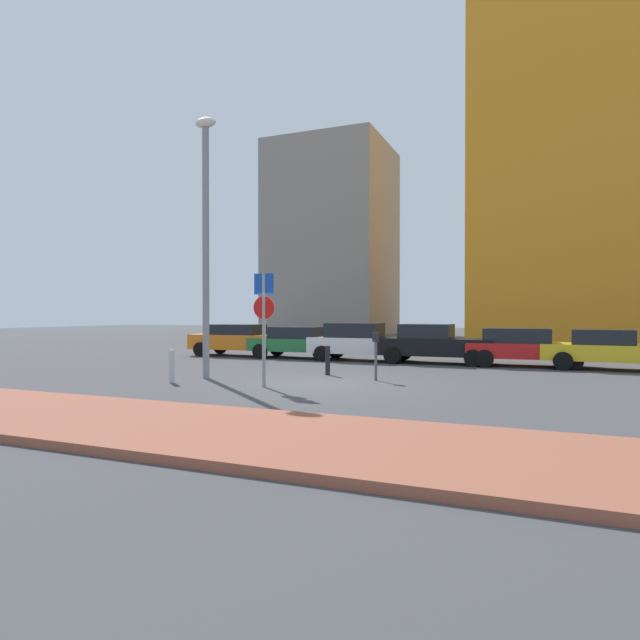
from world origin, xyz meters
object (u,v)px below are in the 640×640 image
object	(u,v)px
parking_meter	(376,349)
traffic_bollard_near	(172,366)
parked_car_green	(298,341)
parking_sign_post	(264,315)
parked_car_yellow	(611,349)
parked_car_white	(361,341)
street_lamp	(206,227)
traffic_bollard_mid	(328,360)
parked_car_black	(433,343)
parked_car_orange	(238,339)
parked_car_red	(523,346)

from	to	relation	value
parking_meter	traffic_bollard_near	world-z (taller)	parking_meter
parked_car_green	parking_sign_post	xyz separation A→B (m)	(3.05, -8.67, 1.19)
parked_car_yellow	parked_car_white	bearing A→B (deg)	179.06
traffic_bollard_near	street_lamp	bearing A→B (deg)	77.43
parked_car_white	street_lamp	xyz separation A→B (m)	(-2.43, -7.51, 3.75)
parking_sign_post	traffic_bollard_mid	size ratio (longest dim) A/B	3.30
parked_car_black	parking_sign_post	distance (m)	9.03
parked_car_black	parking_meter	bearing A→B (deg)	-95.24
parked_car_black	street_lamp	xyz separation A→B (m)	(-5.43, -7.47, 3.77)
parked_car_white	parking_sign_post	distance (m)	8.60
traffic_bollard_near	traffic_bollard_mid	bearing A→B (deg)	46.16
parked_car_green	parking_meter	world-z (taller)	parking_meter
parked_car_green	street_lamp	xyz separation A→B (m)	(0.53, -7.65, 3.82)
parked_car_white	parked_car_black	bearing A→B (deg)	-0.92
parked_car_orange	traffic_bollard_mid	xyz separation A→B (m)	(6.60, -5.46, -0.31)
parked_car_green	traffic_bollard_near	xyz separation A→B (m)	(0.24, -8.91, -0.26)
parked_car_yellow	street_lamp	size ratio (longest dim) A/B	0.60
parking_sign_post	parked_car_red	bearing A→B (deg)	54.15
parked_car_yellow	parked_car_orange	bearing A→B (deg)	178.81
parked_car_orange	parked_car_green	xyz separation A→B (m)	(3.01, -0.02, -0.05)
parked_car_green	parked_car_white	world-z (taller)	parked_car_white
parked_car_red	parking_sign_post	distance (m)	10.64
parked_car_red	street_lamp	world-z (taller)	street_lamp
parked_car_yellow	traffic_bollard_mid	xyz separation A→B (m)	(-8.48, -5.14, -0.26)
street_lamp	parked_car_orange	bearing A→B (deg)	114.75
parked_car_green	parking_sign_post	world-z (taller)	parking_sign_post
parking_meter	parked_car_orange	bearing A→B (deg)	143.51
parked_car_orange	parking_meter	world-z (taller)	parked_car_orange
parked_car_orange	parked_car_black	bearing A→B (deg)	-1.34
parked_car_orange	parked_car_red	xyz separation A→B (m)	(12.26, -0.12, -0.02)
parked_car_black	parked_car_yellow	distance (m)	6.11
parked_car_yellow	traffic_bollard_mid	bearing A→B (deg)	-148.77
parking_sign_post	traffic_bollard_near	world-z (taller)	parking_sign_post
parked_car_yellow	parking_sign_post	distance (m)	12.37
parked_car_white	parked_car_red	world-z (taller)	parked_car_white
parking_sign_post	street_lamp	bearing A→B (deg)	158.17
parked_car_green	parked_car_white	xyz separation A→B (m)	(2.96, -0.14, 0.07)
parked_car_orange	traffic_bollard_mid	bearing A→B (deg)	-39.58
traffic_bollard_near	parked_car_green	bearing A→B (deg)	91.57
parking_meter	parked_car_red	bearing A→B (deg)	57.82
parked_car_green	traffic_bollard_near	world-z (taller)	parked_car_green
parking_sign_post	parking_meter	world-z (taller)	parking_sign_post
parked_car_black	parked_car_red	world-z (taller)	parked_car_black
street_lamp	parking_sign_post	bearing A→B (deg)	-21.83
parking_meter	street_lamp	bearing A→B (deg)	-163.44
parking_meter	traffic_bollard_mid	distance (m)	2.02
parked_car_black	traffic_bollard_near	bearing A→B (deg)	-123.20
parking_sign_post	street_lamp	size ratio (longest dim) A/B	0.39
parked_car_white	traffic_bollard_mid	xyz separation A→B (m)	(0.63, -5.29, -0.34)
parked_car_green	parked_car_yellow	xyz separation A→B (m)	(12.07, -0.29, -0.01)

